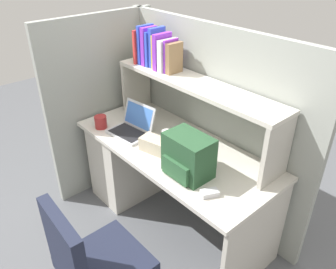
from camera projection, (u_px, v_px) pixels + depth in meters
name	position (u px, v px, depth m)	size (l,w,h in m)	color
ground_plane	(172.00, 220.00, 2.82)	(8.00, 8.00, 0.00)	#595B60
desk	(142.00, 160.00, 2.87)	(1.60, 0.70, 0.73)	beige
cubicle_partition_rear	(209.00, 124.00, 2.65)	(1.84, 0.05, 1.55)	#939991
cubicle_partition_left	(104.00, 105.00, 2.95)	(0.05, 1.06, 1.55)	#939991
overhead_hutch	(194.00, 95.00, 2.39)	(1.44, 0.28, 0.45)	#BCB7AC
reference_books_on_shelf	(156.00, 50.00, 2.54)	(0.42, 0.19, 0.30)	olive
laptop	(133.00, 127.00, 2.60)	(0.34, 0.30, 0.22)	#B7BABF
backpack	(188.00, 156.00, 2.10)	(0.30, 0.23, 0.28)	#264C2D
computer_mouse	(210.00, 193.00, 1.98)	(0.06, 0.10, 0.03)	silver
paper_cup	(167.00, 137.00, 2.46)	(0.08, 0.08, 0.11)	white
tissue_box	(156.00, 145.00, 2.37)	(0.22, 0.12, 0.10)	#BFB299
snack_canister	(101.00, 122.00, 2.67)	(0.10, 0.10, 0.10)	maroon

